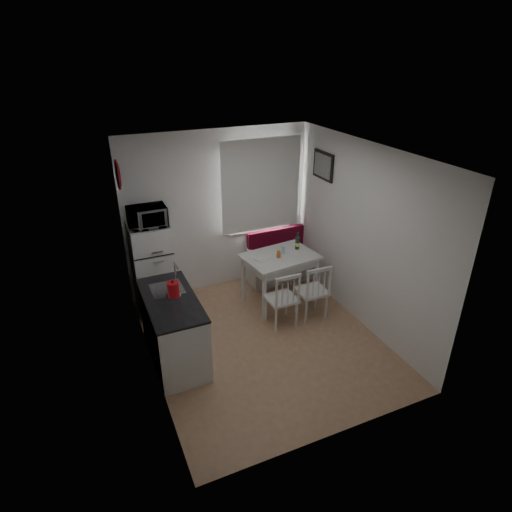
{
  "coord_description": "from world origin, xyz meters",
  "views": [
    {
      "loc": [
        -2.03,
        -4.36,
        3.69
      ],
      "look_at": [
        0.1,
        0.5,
        1.06
      ],
      "focal_mm": 30.0,
      "sensor_mm": 36.0,
      "label": 1
    }
  ],
  "objects_px": {
    "chair_left": "(285,294)",
    "fridge": "(153,269)",
    "wine_bottle": "(297,241)",
    "bench": "(282,263)",
    "microwave": "(147,217)",
    "dining_table": "(280,261)",
    "chair_right": "(316,287)",
    "kitchen_counter": "(173,328)",
    "kettle": "(173,289)"
  },
  "relations": [
    {
      "from": "chair_left",
      "to": "fridge",
      "type": "xyz_separation_m",
      "value": [
        -1.59,
        1.21,
        0.16
      ]
    },
    {
      "from": "chair_left",
      "to": "wine_bottle",
      "type": "xyz_separation_m",
      "value": [
        0.6,
        0.76,
        0.4
      ]
    },
    {
      "from": "bench",
      "to": "microwave",
      "type": "distance_m",
      "value": 2.56
    },
    {
      "from": "dining_table",
      "to": "chair_right",
      "type": "relative_size",
      "value": 2.43
    },
    {
      "from": "chair_left",
      "to": "kitchen_counter",
      "type": "bearing_deg",
      "value": -179.98
    },
    {
      "from": "dining_table",
      "to": "fridge",
      "type": "relative_size",
      "value": 0.83
    },
    {
      "from": "chair_left",
      "to": "fridge",
      "type": "distance_m",
      "value": 2.0
    },
    {
      "from": "chair_left",
      "to": "fridge",
      "type": "height_order",
      "value": "fridge"
    },
    {
      "from": "kitchen_counter",
      "to": "kettle",
      "type": "xyz_separation_m",
      "value": [
        0.05,
        0.0,
        0.56
      ]
    },
    {
      "from": "chair_left",
      "to": "bench",
      "type": "bearing_deg",
      "value": 63.07
    },
    {
      "from": "kitchen_counter",
      "to": "fridge",
      "type": "bearing_deg",
      "value": 89.1
    },
    {
      "from": "kitchen_counter",
      "to": "bench",
      "type": "distance_m",
      "value": 2.63
    },
    {
      "from": "chair_left",
      "to": "wine_bottle",
      "type": "bearing_deg",
      "value": 50.66
    },
    {
      "from": "kitchen_counter",
      "to": "chair_right",
      "type": "distance_m",
      "value": 2.11
    },
    {
      "from": "chair_right",
      "to": "kitchen_counter",
      "type": "bearing_deg",
      "value": -177.67
    },
    {
      "from": "chair_right",
      "to": "chair_left",
      "type": "bearing_deg",
      "value": -178.6
    },
    {
      "from": "microwave",
      "to": "bench",
      "type": "bearing_deg",
      "value": 4.07
    },
    {
      "from": "chair_left",
      "to": "wine_bottle",
      "type": "relative_size",
      "value": 1.69
    },
    {
      "from": "chair_right",
      "to": "kettle",
      "type": "distance_m",
      "value": 2.11
    },
    {
      "from": "bench",
      "to": "dining_table",
      "type": "relative_size",
      "value": 1.06
    },
    {
      "from": "chair_left",
      "to": "microwave",
      "type": "relative_size",
      "value": 0.9
    },
    {
      "from": "kettle",
      "to": "chair_right",
      "type": "bearing_deg",
      "value": 0.75
    },
    {
      "from": "dining_table",
      "to": "kettle",
      "type": "height_order",
      "value": "kettle"
    },
    {
      "from": "chair_right",
      "to": "bench",
      "type": "bearing_deg",
      "value": 85.45
    },
    {
      "from": "fridge",
      "to": "kettle",
      "type": "height_order",
      "value": "fridge"
    },
    {
      "from": "kitchen_counter",
      "to": "wine_bottle",
      "type": "bearing_deg",
      "value": 19.74
    },
    {
      "from": "kitchen_counter",
      "to": "kettle",
      "type": "bearing_deg",
      "value": 2.68
    },
    {
      "from": "kitchen_counter",
      "to": "microwave",
      "type": "relative_size",
      "value": 2.5
    },
    {
      "from": "fridge",
      "to": "wine_bottle",
      "type": "height_order",
      "value": "fridge"
    },
    {
      "from": "microwave",
      "to": "wine_bottle",
      "type": "bearing_deg",
      "value": -10.45
    },
    {
      "from": "dining_table",
      "to": "fridge",
      "type": "xyz_separation_m",
      "value": [
        -1.84,
        0.55,
        -0.02
      ]
    },
    {
      "from": "kitchen_counter",
      "to": "kettle",
      "type": "height_order",
      "value": "kitchen_counter"
    },
    {
      "from": "kitchen_counter",
      "to": "chair_left",
      "type": "height_order",
      "value": "kitchen_counter"
    },
    {
      "from": "kitchen_counter",
      "to": "kettle",
      "type": "relative_size",
      "value": 5.67
    },
    {
      "from": "chair_left",
      "to": "chair_right",
      "type": "height_order",
      "value": "chair_right"
    },
    {
      "from": "microwave",
      "to": "kitchen_counter",
      "type": "bearing_deg",
      "value": -90.94
    },
    {
      "from": "kettle",
      "to": "wine_bottle",
      "type": "xyz_separation_m",
      "value": [
        2.16,
        0.79,
        -0.07
      ]
    },
    {
      "from": "bench",
      "to": "wine_bottle",
      "type": "xyz_separation_m",
      "value": [
        -0.04,
        -0.56,
        0.66
      ]
    },
    {
      "from": "bench",
      "to": "kettle",
      "type": "distance_m",
      "value": 2.68
    },
    {
      "from": "bench",
      "to": "kettle",
      "type": "relative_size",
      "value": 5.27
    },
    {
      "from": "kitchen_counter",
      "to": "fridge",
      "type": "xyz_separation_m",
      "value": [
        0.02,
        1.24,
        0.24
      ]
    },
    {
      "from": "dining_table",
      "to": "wine_bottle",
      "type": "distance_m",
      "value": 0.43
    },
    {
      "from": "kitchen_counter",
      "to": "bench",
      "type": "xyz_separation_m",
      "value": [
        2.25,
        1.35,
        -0.16
      ]
    },
    {
      "from": "bench",
      "to": "chair_left",
      "type": "distance_m",
      "value": 1.49
    },
    {
      "from": "kitchen_counter",
      "to": "microwave",
      "type": "distance_m",
      "value": 1.62
    },
    {
      "from": "kitchen_counter",
      "to": "chair_left",
      "type": "distance_m",
      "value": 1.61
    },
    {
      "from": "bench",
      "to": "chair_left",
      "type": "bearing_deg",
      "value": -115.86
    },
    {
      "from": "chair_right",
      "to": "wine_bottle",
      "type": "xyz_separation_m",
      "value": [
        0.1,
        0.76,
        0.4
      ]
    },
    {
      "from": "kitchen_counter",
      "to": "wine_bottle",
      "type": "relative_size",
      "value": 4.73
    },
    {
      "from": "fridge",
      "to": "wine_bottle",
      "type": "distance_m",
      "value": 2.25
    }
  ]
}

